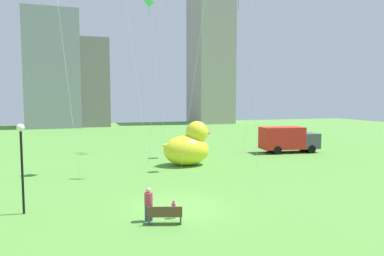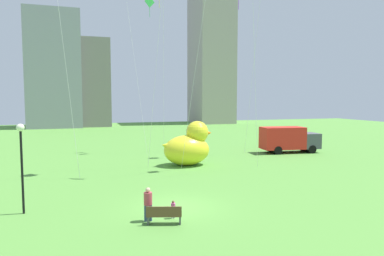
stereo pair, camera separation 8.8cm
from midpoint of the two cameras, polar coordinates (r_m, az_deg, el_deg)
ground_plane at (r=19.62m, az=-2.43°, el=-12.86°), size 140.00×140.00×0.00m
park_bench at (r=17.04m, az=-4.45°, el=-13.95°), size 1.74×0.92×0.90m
person_adult at (r=17.42m, az=-7.06°, el=-12.03°), size 0.41×0.41×1.66m
person_child at (r=17.81m, az=-2.95°, el=-13.02°), size 0.22×0.22×0.91m
giant_inflatable_duck at (r=31.26m, az=-0.50°, el=-3.04°), size 4.78×3.07×3.96m
lamppost at (r=19.86m, az=-26.05°, el=-3.24°), size 0.40×0.40×4.69m
box_truck at (r=39.99m, az=15.57°, el=-1.83°), size 6.64×2.96×2.85m
city_skyline at (r=80.80m, az=-18.89°, el=11.08°), size 75.52×13.83×38.63m
kite_yellow at (r=40.41m, az=-5.24°, el=19.82°), size 0.99×0.95×18.17m
kite_green at (r=41.04m, az=-7.14°, el=18.50°), size 3.04×3.32×17.36m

